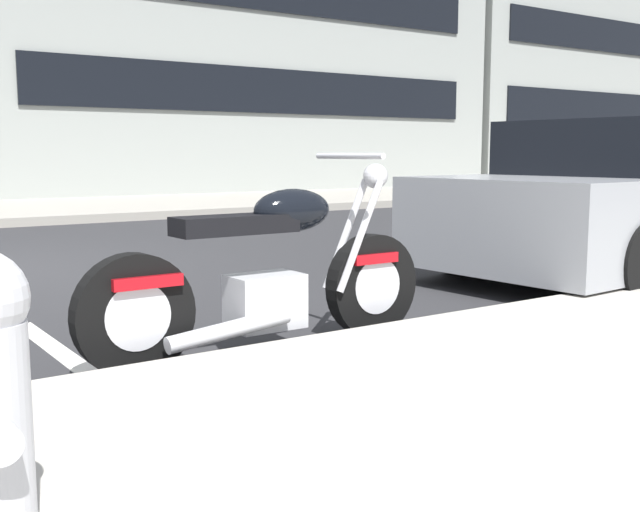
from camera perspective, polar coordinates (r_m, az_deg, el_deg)
name	(u,v)px	position (r m, az deg, el deg)	size (l,w,h in m)	color
sidewalk_far_curb	(424,194)	(19.58, 7.72, 4.61)	(120.00, 5.00, 0.14)	gray
parking_stall_stripe	(73,361)	(4.34, -17.95, -7.45)	(0.12, 2.20, 0.01)	silver
parked_motorcycle	(269,278)	(4.23, -3.82, -1.64)	(2.14, 0.62, 1.11)	black
parked_car_at_intersection	(637,201)	(7.77, 22.52, 3.79)	(4.62, 2.16, 1.39)	gray
townhouse_behind_pole	(480,27)	(31.93, 11.79, 16.35)	(9.59, 10.35, 11.98)	#939993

